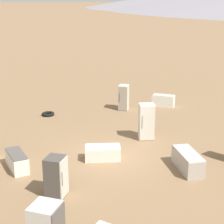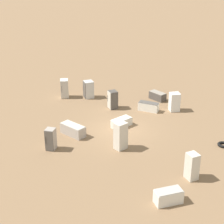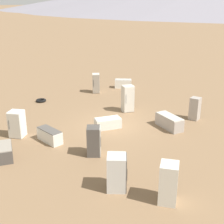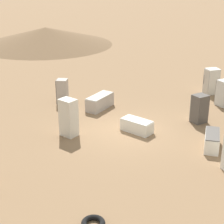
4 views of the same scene
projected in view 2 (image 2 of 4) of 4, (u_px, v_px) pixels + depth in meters
The scene contains 14 objects.
ground_plane at pixel (120, 129), 26.69m from camera, with size 1000.00×1000.00×0.00m, color #846647.
discarded_fridge_0 at pixel (121, 136), 23.80m from camera, with size 0.65×0.78×1.81m.
discarded_fridge_1 at pixel (51, 139), 23.77m from camera, with size 0.80×0.82×1.44m.
discarded_fridge_2 at pixel (174, 102), 29.52m from camera, with size 1.04×1.03×1.48m.
discarded_fridge_3 at pixel (158, 96), 31.83m from camera, with size 1.49×0.78×0.67m.
discarded_fridge_4 at pixel (73, 130), 25.75m from camera, with size 1.91×0.86×0.77m.
discarded_fridge_5 at pixel (168, 196), 18.86m from camera, with size 1.24×1.57×0.74m.
discarded_fridge_6 at pixel (192, 166), 20.71m from camera, with size 0.84×0.76×1.57m.
discarded_fridge_7 at pixel (64, 88), 32.16m from camera, with size 1.02×1.00×1.60m.
discarded_fridge_8 at pixel (122, 123), 27.01m from camera, with size 0.80×1.57×0.63m.
discarded_fridge_9 at pixel (148, 107), 29.63m from camera, with size 1.70×1.13×0.71m.
discarded_fridge_10 at pixel (89, 89), 32.11m from camera, with size 1.03×1.03×1.49m.
discarded_fridge_11 at pixel (113, 100), 29.95m from camera, with size 0.89×0.88×1.47m.
scrap_tire at pixel (223, 145), 24.42m from camera, with size 0.76×0.76×0.18m.
Camera 2 is at (-16.59, 17.28, 11.83)m, focal length 60.00 mm.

